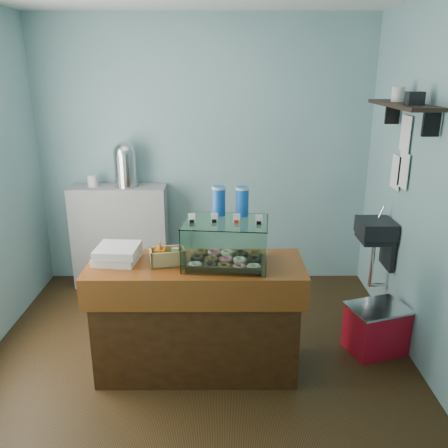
{
  "coord_description": "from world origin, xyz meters",
  "views": [
    {
      "loc": [
        0.2,
        -3.48,
        2.27
      ],
      "look_at": [
        0.21,
        -0.15,
        1.17
      ],
      "focal_mm": 38.0,
      "sensor_mm": 36.0,
      "label": 1
    }
  ],
  "objects_px": {
    "coffee_urn": "(125,163)",
    "red_cooler": "(376,328)",
    "display_case": "(227,240)",
    "counter": "(197,317)"
  },
  "relations": [
    {
      "from": "counter",
      "to": "coffee_urn",
      "type": "bearing_deg",
      "value": 117.01
    },
    {
      "from": "display_case",
      "to": "red_cooler",
      "type": "height_order",
      "value": "display_case"
    },
    {
      "from": "coffee_urn",
      "to": "red_cooler",
      "type": "distance_m",
      "value": 2.88
    },
    {
      "from": "red_cooler",
      "to": "counter",
      "type": "bearing_deg",
      "value": 171.34
    },
    {
      "from": "display_case",
      "to": "coffee_urn",
      "type": "bearing_deg",
      "value": 129.43
    },
    {
      "from": "counter",
      "to": "display_case",
      "type": "distance_m",
      "value": 0.66
    },
    {
      "from": "counter",
      "to": "coffee_urn",
      "type": "xyz_separation_m",
      "value": [
        -0.8,
        1.57,
        0.89
      ]
    },
    {
      "from": "counter",
      "to": "coffee_urn",
      "type": "relative_size",
      "value": 3.42
    },
    {
      "from": "red_cooler",
      "to": "coffee_urn",
      "type": "bearing_deg",
      "value": 131.75
    },
    {
      "from": "coffee_urn",
      "to": "red_cooler",
      "type": "bearing_deg",
      "value": -30.15
    }
  ]
}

